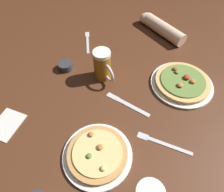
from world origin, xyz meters
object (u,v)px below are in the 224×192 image
(ramekin_butter, at_px, (66,66))
(fork_left, at_px, (88,41))
(pizza_plate_near, at_px, (97,154))
(diner_arm, at_px, (160,27))
(fork_spare, at_px, (163,143))
(knife_right, at_px, (127,104))
(napkin_folded, at_px, (6,124))
(pizza_plate_far, at_px, (182,83))
(beer_mug_amber, at_px, (103,66))

(ramekin_butter, relative_size, fork_left, 0.39)
(ramekin_butter, bearing_deg, pizza_plate_near, -46.48)
(ramekin_butter, height_order, diner_arm, diner_arm)
(ramekin_butter, bearing_deg, fork_left, 88.66)
(fork_spare, bearing_deg, pizza_plate_near, -147.40)
(fork_left, height_order, knife_right, same)
(ramekin_butter, bearing_deg, napkin_folded, -99.37)
(fork_left, xyz_separation_m, fork_spare, (0.56, -0.47, 0.00))
(pizza_plate_near, relative_size, napkin_folded, 1.91)
(pizza_plate_near, distance_m, fork_left, 0.69)
(pizza_plate_near, bearing_deg, knife_right, 84.54)
(pizza_plate_far, height_order, ramekin_butter, pizza_plate_far)
(pizza_plate_far, xyz_separation_m, ramekin_butter, (-0.58, -0.11, 0.00))
(fork_left, bearing_deg, ramekin_butter, -91.34)
(pizza_plate_far, distance_m, beer_mug_amber, 0.39)
(pizza_plate_near, distance_m, ramekin_butter, 0.50)
(diner_arm, bearing_deg, beer_mug_amber, -109.35)
(pizza_plate_far, bearing_deg, pizza_plate_near, -116.14)
(napkin_folded, distance_m, diner_arm, 0.98)
(ramekin_butter, xyz_separation_m, napkin_folded, (-0.06, -0.38, -0.01))
(beer_mug_amber, xyz_separation_m, knife_right, (0.17, -0.12, -0.07))
(beer_mug_amber, height_order, napkin_folded, beer_mug_amber)
(fork_spare, bearing_deg, diner_arm, 104.91)
(pizza_plate_near, bearing_deg, pizza_plate_far, 63.86)
(fork_spare, bearing_deg, beer_mug_amber, 145.98)
(napkin_folded, bearing_deg, diner_arm, 63.70)
(knife_right, relative_size, fork_spare, 1.01)
(ramekin_butter, height_order, fork_spare, ramekin_butter)
(ramekin_butter, height_order, knife_right, ramekin_butter)
(beer_mug_amber, bearing_deg, napkin_folded, -123.57)
(fork_left, bearing_deg, napkin_folded, -96.29)
(ramekin_butter, distance_m, diner_arm, 0.62)
(beer_mug_amber, bearing_deg, fork_spare, -34.02)
(fork_left, bearing_deg, pizza_plate_near, -60.72)
(ramekin_butter, xyz_separation_m, fork_spare, (0.56, -0.22, -0.02))
(pizza_plate_near, height_order, beer_mug_amber, beer_mug_amber)
(napkin_folded, bearing_deg, pizza_plate_near, 2.93)
(pizza_plate_near, bearing_deg, diner_arm, 88.28)
(fork_left, height_order, fork_spare, same)
(ramekin_butter, distance_m, fork_left, 0.24)
(fork_left, bearing_deg, diner_arm, 34.67)
(knife_right, bearing_deg, diner_arm, 89.95)
(pizza_plate_near, xyz_separation_m, fork_left, (-0.34, 0.61, -0.01))
(pizza_plate_far, xyz_separation_m, napkin_folded, (-0.64, -0.49, -0.01))
(pizza_plate_near, relative_size, ramekin_butter, 3.61)
(napkin_folded, bearing_deg, fork_spare, 14.33)
(pizza_plate_far, bearing_deg, beer_mug_amber, -166.22)
(fork_spare, bearing_deg, napkin_folded, -165.67)
(ramekin_butter, relative_size, fork_spare, 0.33)
(fork_left, bearing_deg, pizza_plate_far, -13.05)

